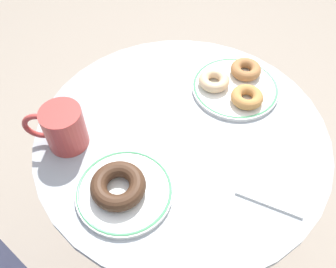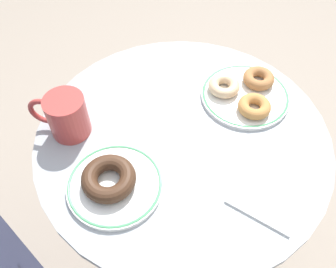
{
  "view_description": "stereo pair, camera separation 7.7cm",
  "coord_description": "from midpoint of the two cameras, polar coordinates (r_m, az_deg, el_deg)",
  "views": [
    {
      "loc": [
        -0.43,
        -0.29,
        1.38
      ],
      "look_at": [
        -0.03,
        0.02,
        0.73
      ],
      "focal_mm": 39.21,
      "sensor_mm": 36.0,
      "label": 1
    },
    {
      "loc": [
        -0.37,
        -0.35,
        1.38
      ],
      "look_at": [
        -0.03,
        0.02,
        0.73
      ],
      "focal_mm": 39.21,
      "sensor_mm": 36.0,
      "label": 2
    }
  ],
  "objects": [
    {
      "name": "plate_right",
      "position": [
        0.94,
        14.2,
        5.72
      ],
      "size": [
        0.22,
        0.22,
        0.01
      ],
      "color": "white",
      "rests_on": "cafe_table"
    },
    {
      "name": "donut_cinnamon",
      "position": [
        0.96,
        16.18,
        8.18
      ],
      "size": [
        0.09,
        0.09,
        0.03
      ],
      "primitive_type": "torus",
      "rotation": [
        0.0,
        0.0,
        0.11
      ],
      "color": "#A36B3D",
      "rests_on": "plate_right"
    },
    {
      "name": "cafe_table",
      "position": [
        1.04,
        3.99,
        -8.57
      ],
      "size": [
        0.67,
        0.67,
        0.72
      ],
      "color": "#999EA3",
      "rests_on": "ground"
    },
    {
      "name": "paper_napkin",
      "position": [
        0.79,
        18.36,
        -8.71
      ],
      "size": [
        0.17,
        0.17,
        0.01
      ],
      "primitive_type": "cube",
      "rotation": [
        0.0,
        0.0,
        0.24
      ],
      "color": "white",
      "rests_on": "cafe_table"
    },
    {
      "name": "plate_left",
      "position": [
        0.76,
        -5.3,
        -8.14
      ],
      "size": [
        0.2,
        0.2,
        0.01
      ],
      "color": "white",
      "rests_on": "cafe_table"
    },
    {
      "name": "donut_glazed",
      "position": [
        0.92,
        11.08,
        7.23
      ],
      "size": [
        0.09,
        0.09,
        0.03
      ],
      "primitive_type": "torus",
      "rotation": [
        0.0,
        0.0,
        4.85
      ],
      "color": "#E0B789",
      "rests_on": "plate_right"
    },
    {
      "name": "donut_old_fashioned",
      "position": [
        0.89,
        15.7,
        4.02
      ],
      "size": [
        0.1,
        0.1,
        0.03
      ],
      "primitive_type": "torus",
      "rotation": [
        0.0,
        0.0,
        2.75
      ],
      "color": "#BC7F42",
      "rests_on": "plate_right"
    },
    {
      "name": "ground_plane",
      "position": [
        1.48,
        2.92,
        -17.66
      ],
      "size": [
        7.0,
        7.0,
        0.02
      ],
      "primitive_type": "cube",
      "color": "gray"
    },
    {
      "name": "donut_chocolate",
      "position": [
        0.74,
        -6.29,
        -7.08
      ],
      "size": [
        0.13,
        0.13,
        0.03
      ],
      "primitive_type": "torus",
      "rotation": [
        0.0,
        0.0,
        6.11
      ],
      "color": "#422819",
      "rests_on": "plate_left"
    },
    {
      "name": "coffee_mug",
      "position": [
        0.83,
        -13.07,
        2.66
      ],
      "size": [
        0.1,
        0.12,
        0.1
      ],
      "color": "#B73D38",
      "rests_on": "cafe_table"
    }
  ]
}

